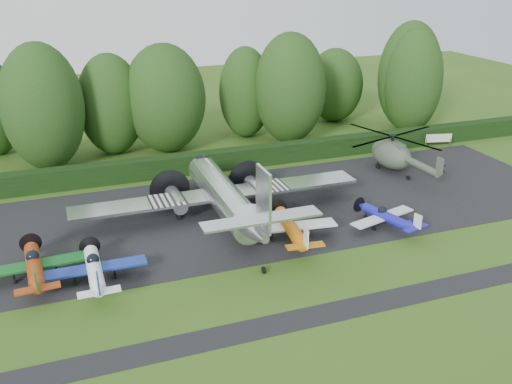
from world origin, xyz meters
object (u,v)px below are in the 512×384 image
object	(u,v)px
light_plane_red	(34,266)
light_plane_orange	(291,227)
light_plane_white	(94,269)
sign_board	(439,139)
helicopter	(392,152)
transport_plane	(225,196)
light_plane_blue	(387,217)

from	to	relation	value
light_plane_red	light_plane_orange	size ratio (longest dim) A/B	0.97
light_plane_white	sign_board	bearing A→B (deg)	22.73
light_plane_red	sign_board	xyz separation A→B (m)	(43.43, 14.95, -0.02)
light_plane_white	helicopter	xyz separation A→B (m)	(30.58, 12.26, 0.87)
helicopter	light_plane_white	bearing A→B (deg)	-155.63
transport_plane	light_plane_white	xyz separation A→B (m)	(-11.08, -6.53, -1.08)
light_plane_red	light_plane_orange	distance (m)	18.43
light_plane_red	light_plane_white	world-z (taller)	light_plane_red
transport_plane	helicopter	world-z (taller)	transport_plane
light_plane_white	light_plane_blue	bearing A→B (deg)	1.70
light_plane_red	light_plane_orange	xyz separation A→B (m)	(18.43, -0.52, 0.03)
light_plane_white	light_plane_orange	distance (m)	14.73
sign_board	transport_plane	bearing A→B (deg)	-174.68
light_plane_orange	light_plane_white	bearing A→B (deg)	178.14
light_plane_orange	sign_board	bearing A→B (deg)	25.16
light_plane_orange	helicopter	size ratio (longest dim) A/B	0.58
sign_board	light_plane_white	bearing A→B (deg)	-171.42
light_plane_blue	helicopter	bearing A→B (deg)	71.73
light_plane_white	light_plane_red	bearing A→B (deg)	155.17
helicopter	transport_plane	bearing A→B (deg)	-161.10
light_plane_red	helicopter	xyz separation A→B (m)	(34.33, 10.53, 0.83)
light_plane_orange	light_plane_blue	bearing A→B (deg)	-10.11
light_plane_orange	light_plane_blue	xyz separation A→B (m)	(8.19, -0.51, -0.21)
light_plane_white	helicopter	bearing A→B (deg)	21.77
light_plane_red	helicopter	world-z (taller)	helicopter
light_plane_blue	helicopter	size ratio (longest dim) A/B	0.48
light_plane_white	light_plane_blue	world-z (taller)	light_plane_white
light_plane_blue	helicopter	distance (m)	13.93
transport_plane	light_plane_blue	bearing A→B (deg)	-26.34
light_plane_blue	sign_board	world-z (taller)	light_plane_blue
transport_plane	helicopter	xyz separation A→B (m)	(19.50, 5.73, -0.21)
transport_plane	sign_board	xyz separation A→B (m)	(28.60, 10.15, -1.06)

